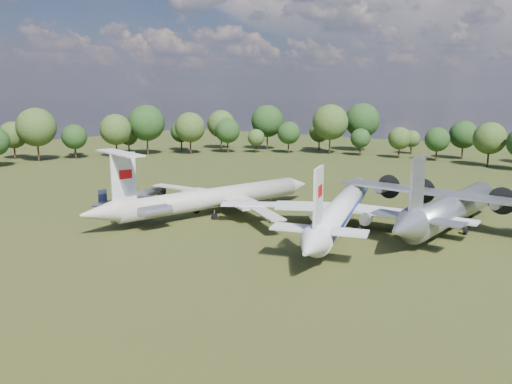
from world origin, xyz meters
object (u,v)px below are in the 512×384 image
Objects in this scene: an12_transport at (451,213)px; small_prop_west at (128,204)px; tu104_jet at (342,213)px; small_prop_northwest at (139,197)px; il62_airliner at (214,201)px; person_on_il62 at (142,193)px.

small_prop_west is at bearing -154.41° from an12_transport.
small_prop_northwest is (-38.89, -4.76, -1.44)m from tu104_jet.
an12_transport is at bearing 10.13° from small_prop_northwest.
il62_airliner is 0.94× the size of tu104_jet.
an12_transport reaches higher than il62_airliner.
small_prop_northwest is 18.93m from person_on_il62.
small_prop_west is at bearing 8.83° from person_on_il62.
tu104_jet reaches higher than il62_airliner.
person_on_il62 is at bearing -43.69° from small_prop_northwest.
small_prop_northwest is (-17.74, -0.72, -1.23)m from il62_airliner.
an12_transport is at bearing 18.09° from tu104_jet.
an12_transport is at bearing -107.12° from person_on_il62.
il62_airliner is at bearing -2.59° from small_prop_northwest.
il62_airliner is at bearing -154.53° from an12_transport.
small_prop_west is at bearing -143.07° from il62_airliner.
small_prop_west is at bearing -63.39° from small_prop_northwest.
small_prop_northwest is at bearing -0.03° from person_on_il62.
person_on_il62 reaches higher than il62_airliner.
tu104_jet is 31.66× the size of person_on_il62.
tu104_jet is (21.15, 4.04, 0.20)m from il62_airliner.
person_on_il62 is (11.27, -6.48, 4.32)m from small_prop_west.
person_on_il62 reaches higher than an12_transport.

